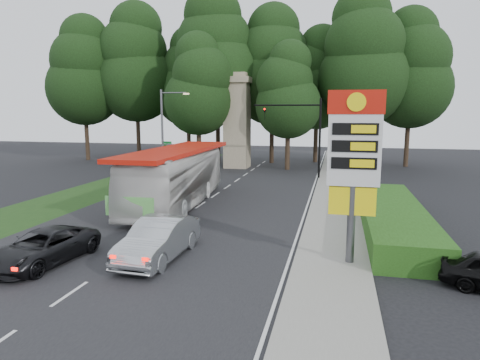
% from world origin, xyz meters
% --- Properties ---
extents(ground, '(120.00, 120.00, 0.00)m').
position_xyz_m(ground, '(0.00, 0.00, 0.00)').
color(ground, black).
rests_on(ground, ground).
extents(road_surface, '(14.00, 80.00, 0.02)m').
position_xyz_m(road_surface, '(0.00, 12.00, 0.01)').
color(road_surface, black).
rests_on(road_surface, ground).
extents(sidewalk_right, '(3.00, 80.00, 0.12)m').
position_xyz_m(sidewalk_right, '(8.50, 12.00, 0.06)').
color(sidewalk_right, gray).
rests_on(sidewalk_right, ground).
extents(grass_verge_left, '(5.00, 50.00, 0.02)m').
position_xyz_m(grass_verge_left, '(-9.50, 18.00, 0.01)').
color(grass_verge_left, '#193814').
rests_on(grass_verge_left, ground).
extents(hedge, '(3.00, 14.00, 1.20)m').
position_xyz_m(hedge, '(11.50, 8.00, 0.60)').
color(hedge, '#204813').
rests_on(hedge, ground).
extents(gas_station_pylon, '(2.10, 0.45, 6.85)m').
position_xyz_m(gas_station_pylon, '(9.20, 1.99, 4.45)').
color(gas_station_pylon, '#59595E').
rests_on(gas_station_pylon, ground).
extents(traffic_signal_mast, '(6.10, 0.35, 7.20)m').
position_xyz_m(traffic_signal_mast, '(5.68, 24.00, 4.67)').
color(traffic_signal_mast, black).
rests_on(traffic_signal_mast, ground).
extents(streetlight_signs, '(2.75, 0.98, 8.00)m').
position_xyz_m(streetlight_signs, '(-6.99, 22.01, 4.44)').
color(streetlight_signs, '#59595E').
rests_on(streetlight_signs, ground).
extents(monument, '(3.00, 3.00, 10.05)m').
position_xyz_m(monument, '(-2.00, 30.00, 5.10)').
color(monument, gray).
rests_on(monument, ground).
extents(tree_far_west, '(8.96, 8.96, 17.60)m').
position_xyz_m(tree_far_west, '(-22.00, 33.00, 10.68)').
color(tree_far_west, '#2D2116').
rests_on(tree_far_west, ground).
extents(tree_west_mid, '(9.80, 9.80, 19.25)m').
position_xyz_m(tree_west_mid, '(-16.00, 35.00, 11.69)').
color(tree_west_mid, '#2D2116').
rests_on(tree_west_mid, ground).
extents(tree_west_near, '(8.40, 8.40, 16.50)m').
position_xyz_m(tree_west_near, '(-10.00, 37.00, 10.02)').
color(tree_west_near, '#2D2116').
rests_on(tree_west_near, ground).
extents(tree_center_left, '(10.08, 10.08, 19.80)m').
position_xyz_m(tree_center_left, '(-5.00, 33.00, 12.02)').
color(tree_center_left, '#2D2116').
rests_on(tree_center_left, ground).
extents(tree_center_right, '(9.24, 9.24, 18.15)m').
position_xyz_m(tree_center_right, '(1.00, 35.00, 11.02)').
color(tree_center_right, '#2D2116').
rests_on(tree_center_right, ground).
extents(tree_east_near, '(8.12, 8.12, 15.95)m').
position_xyz_m(tree_east_near, '(6.00, 37.00, 9.68)').
color(tree_east_near, '#2D2116').
rests_on(tree_east_near, ground).
extents(tree_east_mid, '(9.52, 9.52, 18.70)m').
position_xyz_m(tree_east_mid, '(11.00, 33.00, 11.35)').
color(tree_east_mid, '#2D2116').
rests_on(tree_east_mid, ground).
extents(tree_far_east, '(8.68, 8.68, 17.05)m').
position_xyz_m(tree_far_east, '(16.00, 35.00, 10.35)').
color(tree_far_east, '#2D2116').
rests_on(tree_far_east, ground).
extents(tree_monument_left, '(7.28, 7.28, 14.30)m').
position_xyz_m(tree_monument_left, '(-6.00, 29.00, 8.68)').
color(tree_monument_left, '#2D2116').
rests_on(tree_monument_left, ground).
extents(tree_monument_right, '(6.72, 6.72, 13.20)m').
position_xyz_m(tree_monument_right, '(3.50, 29.50, 8.01)').
color(tree_monument_right, '#2D2116').
rests_on(tree_monument_right, ground).
extents(transit_bus, '(4.07, 13.44, 3.69)m').
position_xyz_m(transit_bus, '(-1.50, 10.76, 1.85)').
color(transit_bus, silver).
rests_on(transit_bus, ground).
extents(sedan_silver, '(1.99, 5.16, 1.68)m').
position_xyz_m(sedan_silver, '(1.50, 0.93, 0.84)').
color(sedan_silver, '#AEB2B6').
rests_on(sedan_silver, ground).
extents(suv_charcoal, '(2.80, 5.10, 1.35)m').
position_xyz_m(suv_charcoal, '(-2.80, -0.62, 0.68)').
color(suv_charcoal, black).
rests_on(suv_charcoal, ground).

